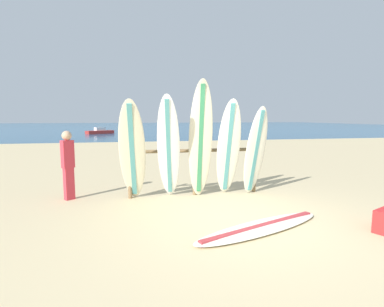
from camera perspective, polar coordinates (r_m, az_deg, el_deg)
The scene contains 11 objects.
ground_plane at distance 5.27m, azimuth 10.89°, elevation -13.22°, with size 120.00×120.00×0.00m, color #D3BC8C.
ocean_water at distance 62.61m, azimuth -10.00°, elevation 5.14°, with size 120.00×80.00×0.01m, color #1E5984.
surfboard_rack at distance 6.93m, azimuth 0.51°, elevation -1.62°, with size 3.05×0.09×1.19m.
surfboard_leaning_far_left at distance 6.35m, azimuth -11.29°, elevation 0.29°, with size 0.64×1.05×2.17m.
surfboard_leaning_left at distance 6.38m, azimuth -4.46°, elevation 0.86°, with size 0.67×1.17×2.26m.
surfboard_leaning_center_left at distance 6.54m, azimuth 1.63°, elevation 2.48°, with size 0.57×0.72×2.60m.
surfboard_leaning_center at distance 6.80m, azimuth 6.95°, elevation 0.94°, with size 0.59×0.86×2.20m.
surfboard_leaning_center_right at distance 6.98m, azimuth 11.95°, elevation 0.37°, with size 0.59×0.65×2.05m.
surfboard_lying_on_sand at distance 5.11m, azimuth 12.99°, elevation -13.50°, with size 2.65×1.48×0.08m.
beachgoer_standing at distance 7.05m, azimuth -22.51°, elevation -1.52°, with size 0.29×0.27×1.51m.
small_boat_offshore at distance 34.56m, azimuth -17.11°, elevation 4.02°, with size 3.01×2.48×0.71m.
Camera 1 is at (-1.94, -4.55, 1.80)m, focal length 28.06 mm.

